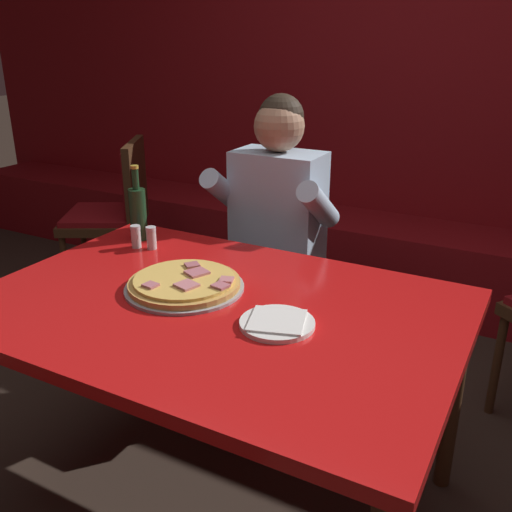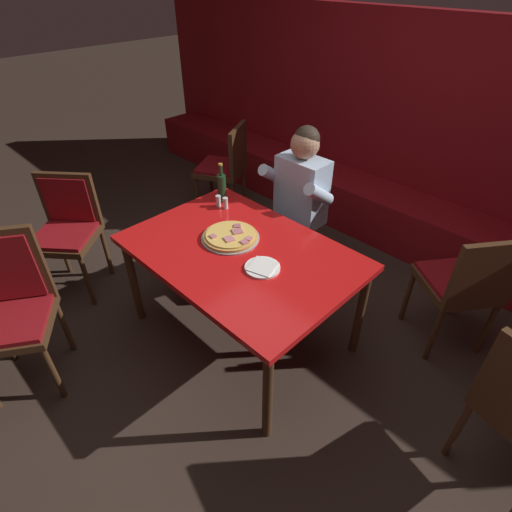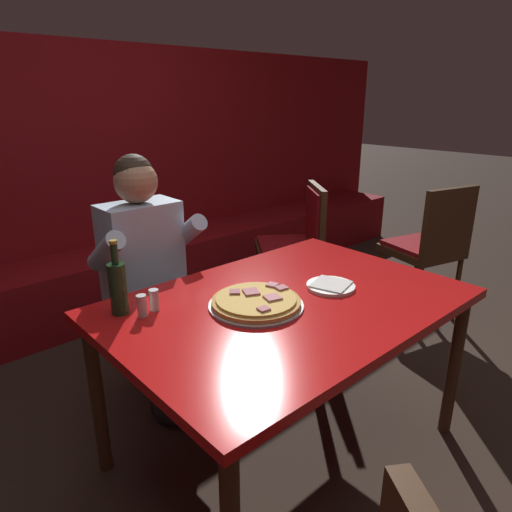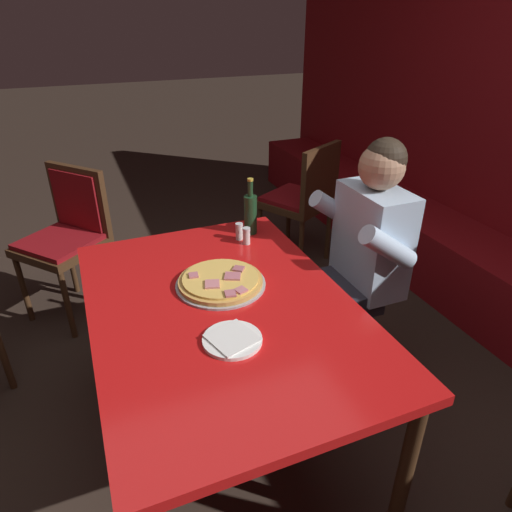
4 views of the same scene
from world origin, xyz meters
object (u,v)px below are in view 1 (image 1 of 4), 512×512
(main_dining_table, at_px, (215,324))
(pizza, at_px, (185,284))
(shaker_oregano, at_px, (152,239))
(shaker_black_pepper, at_px, (136,238))
(dining_chair_near_right, at_px, (116,208))
(plate_white_paper, at_px, (277,323))
(beer_bottle, at_px, (138,212))
(diner_seated_blue_shirt, at_px, (269,233))

(main_dining_table, height_order, pizza, pizza)
(pizza, xyz_separation_m, shaker_oregano, (-0.32, 0.24, 0.02))
(shaker_black_pepper, bearing_deg, pizza, -30.63)
(dining_chair_near_right, bearing_deg, plate_white_paper, -35.26)
(plate_white_paper, distance_m, beer_bottle, 0.88)
(plate_white_paper, distance_m, shaker_oregano, 0.75)
(pizza, relative_size, diner_seated_blue_shirt, 0.30)
(pizza, distance_m, shaker_oregano, 0.40)
(dining_chair_near_right, bearing_deg, diner_seated_blue_shirt, -16.00)
(diner_seated_blue_shirt, bearing_deg, shaker_black_pepper, -122.63)
(shaker_oregano, height_order, diner_seated_blue_shirt, diner_seated_blue_shirt)
(main_dining_table, distance_m, shaker_black_pepper, 0.59)
(main_dining_table, relative_size, beer_bottle, 4.94)
(pizza, distance_m, dining_chair_near_right, 1.61)
(beer_bottle, relative_size, diner_seated_blue_shirt, 0.23)
(shaker_black_pepper, bearing_deg, diner_seated_blue_shirt, 57.37)
(beer_bottle, height_order, dining_chair_near_right, beer_bottle)
(main_dining_table, relative_size, shaker_black_pepper, 16.77)
(shaker_black_pepper, distance_m, shaker_oregano, 0.06)
(beer_bottle, distance_m, shaker_oregano, 0.15)
(diner_seated_blue_shirt, relative_size, dining_chair_near_right, 1.35)
(beer_bottle, bearing_deg, shaker_oregano, -30.56)
(plate_white_paper, xyz_separation_m, beer_bottle, (-0.79, 0.38, 0.10))
(diner_seated_blue_shirt, bearing_deg, shaker_oregano, -118.00)
(main_dining_table, distance_m, dining_chair_near_right, 1.74)
(pizza, height_order, shaker_black_pepper, shaker_black_pepper)
(main_dining_table, xyz_separation_m, shaker_black_pepper, (-0.51, 0.26, 0.11))
(beer_bottle, bearing_deg, main_dining_table, -31.55)
(pizza, xyz_separation_m, plate_white_paper, (0.36, -0.08, -0.01))
(plate_white_paper, relative_size, shaker_black_pepper, 2.44)
(main_dining_table, distance_m, pizza, 0.17)
(pizza, bearing_deg, dining_chair_near_right, 139.50)
(shaker_black_pepper, bearing_deg, dining_chair_near_right, 135.83)
(main_dining_table, height_order, diner_seated_blue_shirt, diner_seated_blue_shirt)
(beer_bottle, relative_size, shaker_oregano, 3.40)
(plate_white_paper, distance_m, shaker_black_pepper, 0.80)
(pizza, height_order, dining_chair_near_right, dining_chair_near_right)
(shaker_black_pepper, bearing_deg, shaker_oregano, 13.94)
(beer_bottle, height_order, shaker_oregano, beer_bottle)
(pizza, bearing_deg, beer_bottle, 144.56)
(beer_bottle, distance_m, diner_seated_blue_shirt, 0.56)
(pizza, relative_size, plate_white_paper, 1.80)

